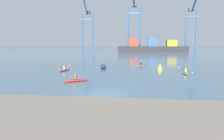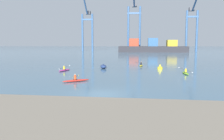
{
  "view_description": "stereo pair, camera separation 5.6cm",
  "coord_description": "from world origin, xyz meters",
  "px_view_note": "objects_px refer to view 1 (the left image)",
  "views": [
    {
      "loc": [
        3.54,
        -20.2,
        4.56
      ],
      "look_at": [
        -0.87,
        14.25,
        0.6
      ],
      "focal_mm": 36.97,
      "sensor_mm": 36.0,
      "label": 1
    },
    {
      "loc": [
        3.6,
        -20.19,
        4.56
      ],
      "look_at": [
        -0.87,
        14.25,
        0.6
      ],
      "focal_mm": 36.97,
      "sensor_mm": 36.0,
      "label": 2
    }
  ],
  "objects_px": {
    "container_barge": "(152,47)",
    "gantry_crane_west": "(87,25)",
    "kayak_magenta": "(64,70)",
    "kayak_red": "(76,80)",
    "kayak_lime": "(185,73)",
    "kayak_yellow": "(141,65)",
    "channel_buoy": "(160,67)",
    "gantry_crane_west_mid": "(134,21)",
    "gantry_crane_east_mid": "(192,23)",
    "capsized_dinghy": "(103,66)"
  },
  "relations": [
    {
      "from": "container_barge",
      "to": "gantry_crane_west",
      "type": "distance_m",
      "value": 44.53
    },
    {
      "from": "container_barge",
      "to": "kayak_magenta",
      "type": "bearing_deg",
      "value": -101.61
    },
    {
      "from": "kayak_red",
      "to": "kayak_lime",
      "type": "distance_m",
      "value": 17.09
    },
    {
      "from": "kayak_yellow",
      "to": "kayak_magenta",
      "type": "xyz_separation_m",
      "value": [
        -12.83,
        -10.14,
        0.0
      ]
    },
    {
      "from": "container_barge",
      "to": "channel_buoy",
      "type": "bearing_deg",
      "value": -91.56
    },
    {
      "from": "kayak_lime",
      "to": "gantry_crane_west_mid",
      "type": "bearing_deg",
      "value": 96.36
    },
    {
      "from": "gantry_crane_east_mid",
      "to": "kayak_magenta",
      "type": "distance_m",
      "value": 109.24
    },
    {
      "from": "gantry_crane_west",
      "to": "channel_buoy",
      "type": "distance_m",
      "value": 108.82
    },
    {
      "from": "kayak_red",
      "to": "container_barge",
      "type": "bearing_deg",
      "value": 82.38
    },
    {
      "from": "gantry_crane_west",
      "to": "gantry_crane_west_mid",
      "type": "relative_size",
      "value": 0.95
    },
    {
      "from": "channel_buoy",
      "to": "kayak_red",
      "type": "height_order",
      "value": "channel_buoy"
    },
    {
      "from": "gantry_crane_west_mid",
      "to": "kayak_lime",
      "type": "xyz_separation_m",
      "value": [
        11.48,
        -102.95,
        -17.99
      ]
    },
    {
      "from": "gantry_crane_west_mid",
      "to": "gantry_crane_east_mid",
      "type": "xyz_separation_m",
      "value": [
        32.94,
        -1.53,
        -1.71
      ]
    },
    {
      "from": "kayak_lime",
      "to": "gantry_crane_east_mid",
      "type": "bearing_deg",
      "value": 78.05
    },
    {
      "from": "gantry_crane_west_mid",
      "to": "channel_buoy",
      "type": "height_order",
      "value": "gantry_crane_west_mid"
    },
    {
      "from": "gantry_crane_east_mid",
      "to": "kayak_lime",
      "type": "xyz_separation_m",
      "value": [
        -21.46,
        -101.42,
        -16.29
      ]
    },
    {
      "from": "capsized_dinghy",
      "to": "kayak_yellow",
      "type": "height_order",
      "value": "kayak_yellow"
    },
    {
      "from": "gantry_crane_west_mid",
      "to": "channel_buoy",
      "type": "xyz_separation_m",
      "value": [
        8.11,
        -97.12,
        -17.8
      ]
    },
    {
      "from": "container_barge",
      "to": "gantry_crane_west_mid",
      "type": "bearing_deg",
      "value": 132.97
    },
    {
      "from": "channel_buoy",
      "to": "kayak_lime",
      "type": "xyz_separation_m",
      "value": [
        3.37,
        -5.83,
        -0.19
      ]
    },
    {
      "from": "gantry_crane_west",
      "to": "container_barge",
      "type": "bearing_deg",
      "value": -20.85
    },
    {
      "from": "channel_buoy",
      "to": "capsized_dinghy",
      "type": "bearing_deg",
      "value": 177.01
    },
    {
      "from": "gantry_crane_east_mid",
      "to": "kayak_lime",
      "type": "height_order",
      "value": "gantry_crane_east_mid"
    },
    {
      "from": "gantry_crane_west",
      "to": "kayak_magenta",
      "type": "distance_m",
      "value": 108.6
    },
    {
      "from": "gantry_crane_west",
      "to": "kayak_magenta",
      "type": "relative_size",
      "value": 9.68
    },
    {
      "from": "channel_buoy",
      "to": "kayak_red",
      "type": "distance_m",
      "value": 18.57
    },
    {
      "from": "gantry_crane_east_mid",
      "to": "kayak_red",
      "type": "relative_size",
      "value": 10.49
    },
    {
      "from": "gantry_crane_east_mid",
      "to": "kayak_red",
      "type": "height_order",
      "value": "gantry_crane_east_mid"
    },
    {
      "from": "kayak_yellow",
      "to": "kayak_lime",
      "type": "relative_size",
      "value": 1.0
    },
    {
      "from": "gantry_crane_west_mid",
      "to": "gantry_crane_east_mid",
      "type": "distance_m",
      "value": 33.02
    },
    {
      "from": "container_barge",
      "to": "kayak_yellow",
      "type": "bearing_deg",
      "value": -94.09
    },
    {
      "from": "container_barge",
      "to": "kayak_red",
      "type": "distance_m",
      "value": 101.69
    },
    {
      "from": "gantry_crane_west_mid",
      "to": "channel_buoy",
      "type": "relative_size",
      "value": 35.31
    },
    {
      "from": "channel_buoy",
      "to": "kayak_magenta",
      "type": "relative_size",
      "value": 0.29
    },
    {
      "from": "gantry_crane_west",
      "to": "gantry_crane_west_mid",
      "type": "bearing_deg",
      "value": -7.6
    },
    {
      "from": "kayak_red",
      "to": "channel_buoy",
      "type": "bearing_deg",
      "value": 53.15
    },
    {
      "from": "gantry_crane_east_mid",
      "to": "container_barge",
      "type": "bearing_deg",
      "value": -156.68
    },
    {
      "from": "channel_buoy",
      "to": "container_barge",
      "type": "bearing_deg",
      "value": 88.44
    },
    {
      "from": "kayak_yellow",
      "to": "kayak_magenta",
      "type": "height_order",
      "value": "kayak_magenta"
    },
    {
      "from": "gantry_crane_east_mid",
      "to": "channel_buoy",
      "type": "xyz_separation_m",
      "value": [
        -24.83,
        -95.59,
        -16.1
      ]
    },
    {
      "from": "kayak_yellow",
      "to": "gantry_crane_east_mid",
      "type": "bearing_deg",
      "value": 72.56
    },
    {
      "from": "kayak_yellow",
      "to": "kayak_lime",
      "type": "distance_m",
      "value": 13.45
    },
    {
      "from": "channel_buoy",
      "to": "gantry_crane_east_mid",
      "type": "bearing_deg",
      "value": 75.44
    },
    {
      "from": "kayak_red",
      "to": "gantry_crane_east_mid",
      "type": "bearing_deg",
      "value": 71.96
    },
    {
      "from": "kayak_red",
      "to": "kayak_magenta",
      "type": "height_order",
      "value": "kayak_magenta"
    },
    {
      "from": "gantry_crane_east_mid",
      "to": "channel_buoy",
      "type": "relative_size",
      "value": 32.32
    },
    {
      "from": "gantry_crane_east_mid",
      "to": "kayak_lime",
      "type": "distance_m",
      "value": 104.94
    },
    {
      "from": "kayak_lime",
      "to": "channel_buoy",
      "type": "bearing_deg",
      "value": 120.01
    },
    {
      "from": "kayak_red",
      "to": "kayak_lime",
      "type": "height_order",
      "value": "kayak_lime"
    },
    {
      "from": "gantry_crane_west",
      "to": "channel_buoy",
      "type": "relative_size",
      "value": 33.39
    }
  ]
}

